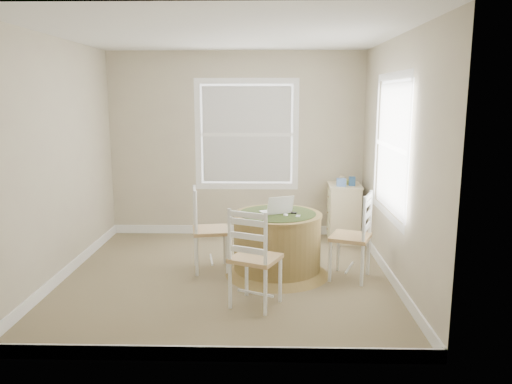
{
  "coord_description": "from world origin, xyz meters",
  "views": [
    {
      "loc": [
        0.45,
        -5.26,
        1.98
      ],
      "look_at": [
        0.31,
        0.45,
        0.88
      ],
      "focal_mm": 35.0,
      "sensor_mm": 36.0,
      "label": 1
    }
  ],
  "objects_px": {
    "round_table": "(277,241)",
    "laptop": "(277,210)",
    "chair_near": "(255,258)",
    "chair_left": "(211,230)",
    "corner_chest": "(344,212)",
    "chair_right": "(350,237)"
  },
  "relations": [
    {
      "from": "laptop",
      "to": "corner_chest",
      "type": "distance_m",
      "value": 1.7
    },
    {
      "from": "laptop",
      "to": "corner_chest",
      "type": "relative_size",
      "value": 0.5
    },
    {
      "from": "corner_chest",
      "to": "chair_near",
      "type": "bearing_deg",
      "value": -114.85
    },
    {
      "from": "chair_near",
      "to": "chair_right",
      "type": "height_order",
      "value": "same"
    },
    {
      "from": "round_table",
      "to": "chair_near",
      "type": "bearing_deg",
      "value": -93.96
    },
    {
      "from": "chair_left",
      "to": "laptop",
      "type": "height_order",
      "value": "chair_left"
    },
    {
      "from": "round_table",
      "to": "laptop",
      "type": "xyz_separation_m",
      "value": [
        -0.01,
        0.02,
        0.35
      ]
    },
    {
      "from": "round_table",
      "to": "corner_chest",
      "type": "distance_m",
      "value": 1.68
    },
    {
      "from": "laptop",
      "to": "corner_chest",
      "type": "bearing_deg",
      "value": -149.72
    },
    {
      "from": "round_table",
      "to": "chair_right",
      "type": "distance_m",
      "value": 0.81
    },
    {
      "from": "chair_left",
      "to": "chair_near",
      "type": "height_order",
      "value": "same"
    },
    {
      "from": "chair_near",
      "to": "chair_left",
      "type": "bearing_deg",
      "value": -37.17
    },
    {
      "from": "corner_chest",
      "to": "round_table",
      "type": "bearing_deg",
      "value": -121.73
    },
    {
      "from": "round_table",
      "to": "chair_near",
      "type": "height_order",
      "value": "chair_near"
    },
    {
      "from": "round_table",
      "to": "corner_chest",
      "type": "relative_size",
      "value": 1.48
    },
    {
      "from": "laptop",
      "to": "corner_chest",
      "type": "height_order",
      "value": "laptop"
    },
    {
      "from": "chair_right",
      "to": "corner_chest",
      "type": "bearing_deg",
      "value": -164.58
    },
    {
      "from": "chair_near",
      "to": "chair_right",
      "type": "relative_size",
      "value": 1.0
    },
    {
      "from": "chair_near",
      "to": "laptop",
      "type": "distance_m",
      "value": 0.94
    },
    {
      "from": "chair_near",
      "to": "chair_right",
      "type": "distance_m",
      "value": 1.26
    },
    {
      "from": "round_table",
      "to": "chair_near",
      "type": "xyz_separation_m",
      "value": [
        -0.22,
        -0.86,
        0.09
      ]
    },
    {
      "from": "chair_left",
      "to": "laptop",
      "type": "distance_m",
      "value": 0.8
    }
  ]
}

